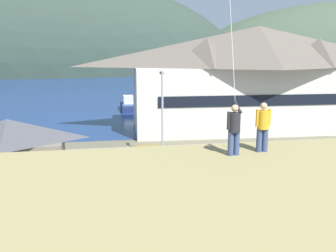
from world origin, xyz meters
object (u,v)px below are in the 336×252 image
at_px(moored_boat_wharfside, 128,105).
at_px(parked_car_front_row_red, 235,195).
at_px(parked_car_corner_spot, 150,159).
at_px(person_companion, 263,126).
at_px(harbor_lodge, 257,75).
at_px(parking_light_pole, 162,110).
at_px(storage_shed_near_lot, 9,150).
at_px(parked_car_front_row_end, 124,202).
at_px(wharf_dock, 154,111).
at_px(person_kite_flyer, 234,128).
at_px(parked_car_back_row_right, 224,159).

xyz_separation_m(moored_boat_wharfside, parked_car_front_row_red, (3.80, -35.82, 0.34)).
relative_size(moored_boat_wharfside, parked_car_corner_spot, 1.43).
height_order(parked_car_corner_spot, person_companion, person_companion).
relative_size(harbor_lodge, person_companion, 16.80).
bearing_deg(parking_light_pole, storage_shed_near_lot, -162.26).
relative_size(harbor_lodge, storage_shed_near_lot, 3.68).
xyz_separation_m(harbor_lodge, moored_boat_wharfside, (-13.50, 14.25, -5.27)).
height_order(parked_car_front_row_end, parking_light_pole, parking_light_pole).
bearing_deg(moored_boat_wharfside, harbor_lodge, -46.54).
xyz_separation_m(wharf_dock, person_kite_flyer, (-2.41, -40.73, 6.49)).
bearing_deg(person_kite_flyer, person_companion, 12.93).
bearing_deg(harbor_lodge, parked_car_front_row_red, -114.23).
distance_m(moored_boat_wharfside, parking_light_pole, 25.22).
height_order(harbor_lodge, storage_shed_near_lot, harbor_lodge).
bearing_deg(parked_car_front_row_red, harbor_lodge, 65.77).
bearing_deg(moored_boat_wharfside, person_companion, -87.35).
bearing_deg(harbor_lodge, parked_car_front_row_end, -126.58).
bearing_deg(storage_shed_near_lot, wharf_dock, 62.56).
distance_m(moored_boat_wharfside, parked_car_corner_spot, 27.89).
relative_size(moored_boat_wharfside, person_kite_flyer, 3.30).
height_order(wharf_dock, parked_car_corner_spot, parked_car_corner_spot).
distance_m(storage_shed_near_lot, person_kite_flyer, 19.22).
bearing_deg(person_kite_flyer, wharf_dock, 86.61).
bearing_deg(person_kite_flyer, storage_shed_near_lot, 125.38).
bearing_deg(person_companion, moored_boat_wharfside, 92.65).
bearing_deg(storage_shed_near_lot, person_companion, -51.43).
bearing_deg(parked_car_front_row_end, person_kite_flyer, -67.05).
bearing_deg(parked_car_corner_spot, parked_car_front_row_end, -106.72).
bearing_deg(parked_car_front_row_end, parking_light_pole, 71.05).
relative_size(parked_car_front_row_red, person_companion, 2.49).
bearing_deg(parked_car_corner_spot, person_kite_flyer, -86.41).
xyz_separation_m(wharf_dock, parked_car_front_row_end, (-5.79, -32.77, 0.71)).
distance_m(parked_car_front_row_end, parking_light_pole, 11.91).
height_order(parked_car_back_row_right, person_companion, person_companion).
bearing_deg(wharf_dock, person_companion, -91.82).
bearing_deg(parked_car_corner_spot, parked_car_back_row_right, -9.40).
bearing_deg(parked_car_back_row_right, parked_car_front_row_end, -138.14).
relative_size(harbor_lodge, parked_car_back_row_right, 6.72).
bearing_deg(parked_car_front_row_end, storage_shed_near_lot, 135.67).
bearing_deg(parked_car_front_row_red, moored_boat_wharfside, 96.06).
xyz_separation_m(parked_car_back_row_right, person_kite_flyer, (-4.45, -14.97, 5.78)).
relative_size(storage_shed_near_lot, parked_car_corner_spot, 1.86).
relative_size(parking_light_pole, person_kite_flyer, 3.88).
height_order(parked_car_front_row_red, person_kite_flyer, person_kite_flyer).
relative_size(wharf_dock, moored_boat_wharfside, 1.77).
xyz_separation_m(moored_boat_wharfside, person_companion, (2.01, -43.50, 6.10)).
distance_m(harbor_lodge, person_companion, 31.44).
relative_size(moored_boat_wharfside, parked_car_front_row_end, 1.43).
bearing_deg(parked_car_corner_spot, moored_boat_wharfside, 89.77).
height_order(person_kite_flyer, person_companion, person_kite_flyer).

